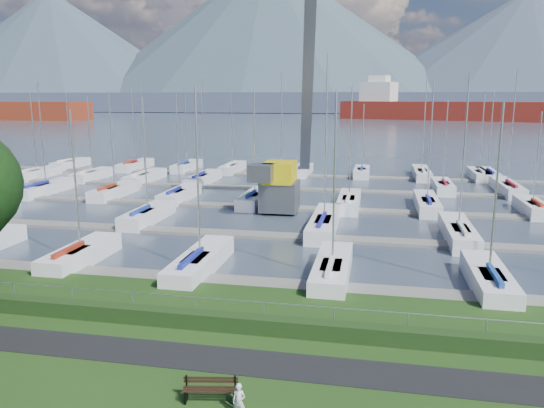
# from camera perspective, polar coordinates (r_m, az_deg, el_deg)

# --- Properties ---
(path) EXTENTS (160.00, 2.00, 0.04)m
(path) POSITION_cam_1_polar(r_m,az_deg,el_deg) (21.31, -8.16, -16.00)
(path) COLOR black
(path) RESTS_ON grass
(water) EXTENTS (800.00, 540.00, 0.20)m
(water) POSITION_cam_1_polar(r_m,az_deg,el_deg) (281.03, 9.98, 9.28)
(water) COLOR #3A4656
(hedge) EXTENTS (80.00, 0.70, 0.70)m
(hedge) POSITION_cam_1_polar(r_m,az_deg,el_deg) (23.38, -6.04, -12.42)
(hedge) COLOR #1C3413
(hedge) RESTS_ON grass
(fence) EXTENTS (80.00, 0.04, 0.04)m
(fence) POSITION_cam_1_polar(r_m,az_deg,el_deg) (23.40, -5.79, -10.13)
(fence) COLOR #96989E
(fence) RESTS_ON grass
(foothill) EXTENTS (900.00, 80.00, 12.00)m
(foothill) POSITION_cam_1_polar(r_m,az_deg,el_deg) (350.85, 10.30, 10.73)
(foothill) COLOR #444D64
(foothill) RESTS_ON water
(mountains) EXTENTS (1190.00, 360.00, 115.00)m
(mountains) POSITION_cam_1_polar(r_m,az_deg,el_deg) (426.99, 11.73, 16.26)
(mountains) COLOR #404F5E
(mountains) RESTS_ON water
(docks) EXTENTS (90.00, 41.60, 0.25)m
(docks) POSITION_cam_1_polar(r_m,az_deg,el_deg) (48.27, 3.22, -0.49)
(docks) COLOR #65635E
(docks) RESTS_ON water
(bench_right) EXTENTS (1.85, 0.73, 0.85)m
(bench_right) POSITION_cam_1_polar(r_m,az_deg,el_deg) (18.43, -6.64, -19.21)
(bench_right) COLOR black
(bench_right) RESTS_ON grass
(person) EXTENTS (0.45, 0.31, 1.16)m
(person) POSITION_cam_1_polar(r_m,az_deg,el_deg) (17.68, -3.58, -19.99)
(person) COLOR silver
(person) RESTS_ON grass
(crane) EXTENTS (5.47, 13.21, 22.35)m
(crane) POSITION_cam_1_polar(r_m,az_deg,el_deg) (47.22, 1.65, 6.07)
(crane) COLOR slate
(crane) RESTS_ON water
(cargo_ship_mid) EXTENTS (101.67, 46.27, 21.50)m
(cargo_ship_mid) POSITION_cam_1_polar(r_m,az_deg,el_deg) (243.57, 18.40, 9.48)
(cargo_ship_mid) COLOR maroon
(cargo_ship_mid) RESTS_ON water
(sailboat_fleet) EXTENTS (74.62, 49.66, 13.40)m
(sailboat_fleet) POSITION_cam_1_polar(r_m,az_deg,el_deg) (50.66, 2.72, 6.50)
(sailboat_fleet) COLOR silver
(sailboat_fleet) RESTS_ON water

